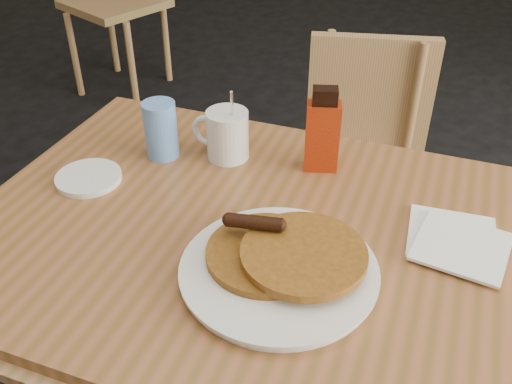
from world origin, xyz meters
TOP-DOWN VIEW (x-y plane):
  - main_table at (-0.03, 0.08)m, footprint 1.21×0.84m
  - chair_main_far at (-0.05, 0.83)m, footprint 0.46×0.46m
  - pancake_plate at (0.00, -0.02)m, footprint 0.32×0.32m
  - coffee_mug at (-0.23, 0.28)m, footprint 0.13×0.09m
  - syrup_bottle at (-0.03, 0.32)m, footprint 0.08×0.06m
  - napkin_stack at (0.26, 0.17)m, footprint 0.18×0.19m
  - blue_tumbler at (-0.36, 0.24)m, footprint 0.08×0.08m
  - side_saucer at (-0.45, 0.09)m, footprint 0.15×0.15m

SIDE VIEW (x-z plane):
  - chair_main_far at x=-0.05m, z-range 0.08..0.90m
  - main_table at x=-0.03m, z-range 0.33..1.08m
  - napkin_stack at x=0.26m, z-range 0.75..0.76m
  - side_saucer at x=-0.45m, z-range 0.75..0.76m
  - pancake_plate at x=0.00m, z-range 0.73..0.81m
  - coffee_mug at x=-0.23m, z-range 0.72..0.89m
  - blue_tumbler at x=-0.36m, z-range 0.75..0.87m
  - syrup_bottle at x=-0.03m, z-range 0.74..0.92m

